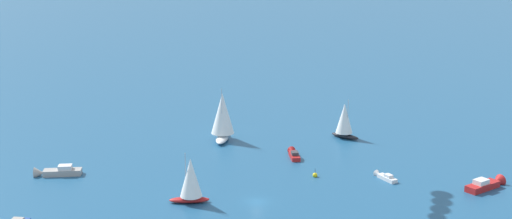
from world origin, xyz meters
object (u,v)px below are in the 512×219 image
at_px(motorboat_outer_ring_a, 385,177).
at_px(sailboat_outer_ring_b, 344,120).
at_px(sailboat_offshore, 223,116).
at_px(motorboat_trailing, 56,172).
at_px(sailboat_far_stbd, 191,180).
at_px(marker_buoy, 315,175).
at_px(motorboat_mid_cluster, 487,184).
at_px(motorboat_near_centre, 294,154).

distance_m(motorboat_outer_ring_a, sailboat_outer_ring_b, 32.11).
bearing_deg(sailboat_offshore, motorboat_outer_ring_a, -168.83).
distance_m(sailboat_offshore, motorboat_trailing, 45.24).
xyz_separation_m(sailboat_far_stbd, marker_buoy, (-5.32, -29.40, -4.32)).
distance_m(motorboat_mid_cluster, motorboat_outer_ring_a, 21.22).
bearing_deg(sailboat_outer_ring_b, motorboat_trailing, 73.26).
relative_size(motorboat_trailing, motorboat_outer_ring_a, 1.53).
bearing_deg(sailboat_far_stbd, motorboat_mid_cluster, -122.66).
bearing_deg(motorboat_outer_ring_a, sailboat_offshore, 11.17).
height_order(motorboat_outer_ring_a, sailboat_outer_ring_b, sailboat_outer_ring_b).
bearing_deg(sailboat_offshore, motorboat_trailing, 87.27).
height_order(sailboat_far_stbd, motorboat_outer_ring_a, sailboat_far_stbd).
bearing_deg(motorboat_trailing, marker_buoy, -131.05).
bearing_deg(motorboat_trailing, sailboat_far_stbd, -156.78).
height_order(motorboat_trailing, motorboat_mid_cluster, motorboat_mid_cluster).
bearing_deg(sailboat_offshore, sailboat_outer_ring_b, -126.61).
xyz_separation_m(motorboat_mid_cluster, motorboat_outer_ring_a, (17.43, 12.09, -0.33)).
height_order(sailboat_far_stbd, marker_buoy, sailboat_far_stbd).
xyz_separation_m(motorboat_outer_ring_a, sailboat_outer_ring_b, (27.19, -16.53, 4.31)).
height_order(sailboat_far_stbd, motorboat_mid_cluster, sailboat_far_stbd).
height_order(motorboat_trailing, marker_buoy, motorboat_trailing).
relative_size(sailboat_far_stbd, sailboat_offshore, 0.73).
relative_size(motorboat_trailing, marker_buoy, 4.74).
bearing_deg(motorboat_near_centre, sailboat_offshore, 11.82).
bearing_deg(sailboat_far_stbd, sailboat_offshore, -45.68).
bearing_deg(motorboat_outer_ring_a, sailboat_far_stbd, 68.21).
bearing_deg(motorboat_mid_cluster, sailboat_far_stbd, 57.34).
relative_size(sailboat_offshore, marker_buoy, 6.70).
distance_m(motorboat_near_centre, motorboat_trailing, 55.08).
distance_m(motorboat_near_centre, marker_buoy, 14.80).
height_order(sailboat_offshore, motorboat_outer_ring_a, sailboat_offshore).
bearing_deg(motorboat_trailing, sailboat_outer_ring_b, -106.74).
bearing_deg(motorboat_near_centre, motorboat_mid_cluster, -158.23).
distance_m(sailboat_offshore, motorboat_mid_cluster, 67.37).
bearing_deg(motorboat_outer_ring_a, sailboat_outer_ring_b, -31.30).
bearing_deg(motorboat_trailing, sailboat_offshore, -92.73).
distance_m(sailboat_far_stbd, motorboat_mid_cluster, 62.11).
xyz_separation_m(sailboat_offshore, sailboat_outer_ring_b, (-19.07, -25.67, -1.62)).
relative_size(motorboat_near_centre, motorboat_mid_cluster, 0.70).
distance_m(sailboat_outer_ring_b, marker_buoy, 32.13).
xyz_separation_m(motorboat_trailing, sailboat_outer_ring_b, (-21.21, -70.51, 4.00)).
relative_size(sailboat_offshore, sailboat_outer_ring_b, 1.34).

